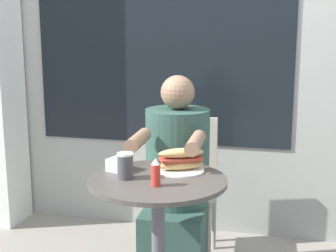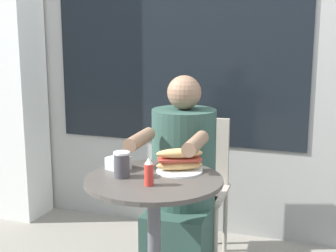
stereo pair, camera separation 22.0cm
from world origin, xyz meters
The scene contains 8 objects.
storefront_wall centered at (-0.01, 1.25, 1.40)m, with size 8.00×0.09×2.80m.
cafe_table centered at (0.00, 0.00, 0.54)m, with size 0.62×0.62×0.76m.
diner_chair centered at (-0.04, 0.85, 0.52)m, with size 0.40×0.40×0.87m.
seated_diner centered at (-0.03, 0.50, 0.50)m, with size 0.38×0.64×1.17m.
sandwich_on_plate centered at (0.08, 0.13, 0.80)m, with size 0.22×0.22×0.11m.
drink_cup centered at (-0.14, -0.04, 0.82)m, with size 0.07×0.07×0.12m.
napkin_box centered at (-0.21, 0.07, 0.79)m, with size 0.11×0.11×0.06m.
condiment_bottle centered at (0.02, -0.10, 0.82)m, with size 0.04×0.04×0.12m.
Camera 1 is at (0.52, -1.91, 1.39)m, focal length 50.00 mm.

